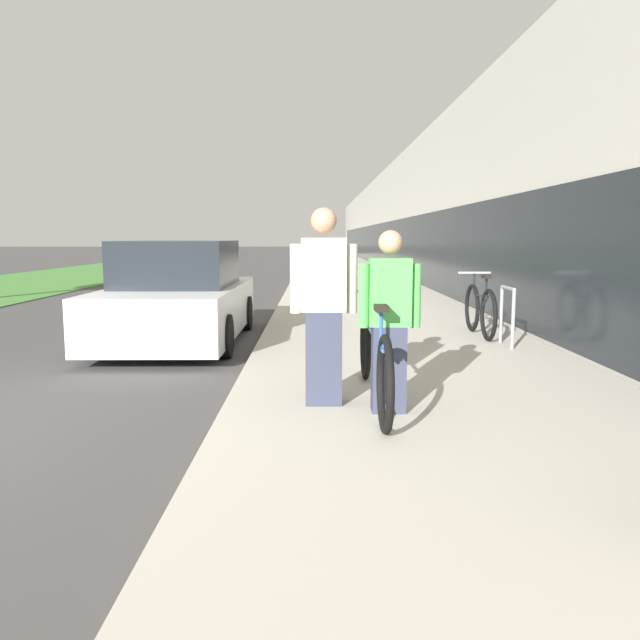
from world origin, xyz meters
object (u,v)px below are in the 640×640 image
object	(u,v)px
person_bystander	(324,307)
bike_rack_hoop	(507,310)
person_rider	(389,322)
cruiser_bike_nearest	(480,310)
parked_sedan_curbside	(180,297)
tandem_bicycle	(374,358)

from	to	relation	value
person_bystander	bike_rack_hoop	world-z (taller)	person_bystander
person_rider	person_bystander	world-z (taller)	person_bystander
cruiser_bike_nearest	parked_sedan_curbside	bearing A→B (deg)	179.21
person_bystander	cruiser_bike_nearest	world-z (taller)	person_bystander
person_bystander	cruiser_bike_nearest	xyz separation A→B (m)	(2.49, 3.97, -0.49)
tandem_bicycle	parked_sedan_curbside	size ratio (longest dim) A/B	0.61
tandem_bicycle	person_bystander	size ratio (longest dim) A/B	1.49
person_rider	person_bystander	distance (m)	0.63
parked_sedan_curbside	person_rider	bearing A→B (deg)	-57.46
person_bystander	parked_sedan_curbside	bearing A→B (deg)	118.39
tandem_bicycle	cruiser_bike_nearest	world-z (taller)	tandem_bicycle
bike_rack_hoop	cruiser_bike_nearest	xyz separation A→B (m)	(-0.14, 0.92, -0.11)
tandem_bicycle	bike_rack_hoop	xyz separation A→B (m)	(2.16, 3.00, 0.10)
tandem_bicycle	cruiser_bike_nearest	bearing A→B (deg)	62.68
tandem_bicycle	person_rider	size ratio (longest dim) A/B	1.68
tandem_bicycle	bike_rack_hoop	bearing A→B (deg)	54.21
tandem_bicycle	cruiser_bike_nearest	distance (m)	4.40
tandem_bicycle	bike_rack_hoop	world-z (taller)	tandem_bicycle
tandem_bicycle	person_rider	distance (m)	0.52
tandem_bicycle	person_bystander	bearing A→B (deg)	-172.33
parked_sedan_curbside	person_bystander	bearing A→B (deg)	-61.61
person_rider	bike_rack_hoop	bearing A→B (deg)	58.24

